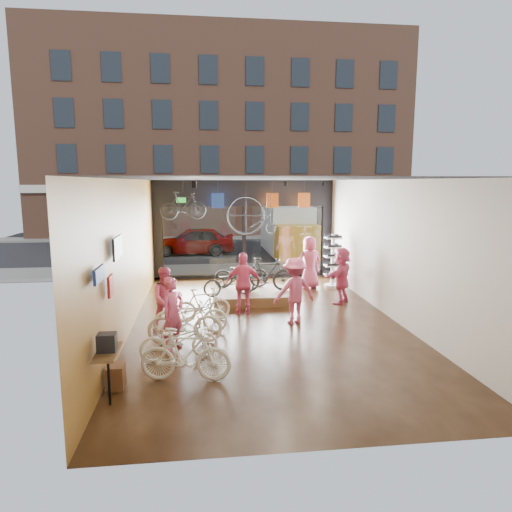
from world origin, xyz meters
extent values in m
cube|color=black|center=(0.00, 0.00, -0.02)|extent=(7.00, 12.00, 0.04)
cube|color=black|center=(0.00, 0.00, 3.82)|extent=(7.00, 12.00, 0.04)
cube|color=olive|center=(-3.52, 0.00, 1.90)|extent=(0.04, 12.00, 3.80)
cube|color=beige|center=(3.52, 0.00, 1.90)|extent=(0.04, 12.00, 3.80)
cube|color=beige|center=(0.00, -6.02, 1.90)|extent=(7.00, 0.04, 3.80)
cube|color=#198C26|center=(-2.40, 5.88, 3.05)|extent=(0.35, 0.06, 0.18)
cube|color=black|center=(0.00, 15.00, -0.01)|extent=(30.00, 18.00, 0.02)
cube|color=slate|center=(0.00, 7.20, 0.06)|extent=(30.00, 2.40, 0.12)
cube|color=slate|center=(0.00, 19.00, 0.06)|extent=(30.00, 2.00, 0.12)
cube|color=brown|center=(0.00, 21.50, 7.00)|extent=(26.00, 5.00, 14.00)
imported|color=gray|center=(-2.06, 12.00, 0.71)|extent=(4.19, 1.68, 1.43)
imported|color=silver|center=(-2.02, -3.45, 0.52)|extent=(1.78, 0.75, 1.04)
imported|color=silver|center=(-2.19, -2.38, 0.43)|extent=(1.71, 0.81, 0.86)
imported|color=silver|center=(-2.09, -1.41, 0.52)|extent=(1.73, 0.51, 1.04)
imported|color=silver|center=(-1.98, -0.71, 0.48)|extent=(1.84, 0.69, 0.96)
imported|color=silver|center=(-1.68, 0.27, 0.46)|extent=(1.59, 0.74, 0.92)
cube|color=#4C331B|center=(-0.13, 2.29, 0.15)|extent=(2.40, 1.80, 0.30)
imported|color=black|center=(-0.86, 1.82, 0.72)|extent=(1.70, 0.93, 0.85)
imported|color=black|center=(0.34, 2.25, 0.84)|extent=(1.81, 0.56, 1.08)
imported|color=black|center=(-0.39, 2.88, 0.77)|extent=(1.79, 0.63, 0.94)
imported|color=#CC4C72|center=(-2.34, -1.73, 0.83)|extent=(0.70, 0.71, 1.66)
imported|color=#CC4C72|center=(-2.57, -0.32, 0.81)|extent=(0.93, 0.81, 1.62)
imported|color=#CC4C72|center=(-0.51, 0.82, 0.89)|extent=(1.06, 0.46, 1.78)
imported|color=#CC4C72|center=(0.74, -0.17, 0.88)|extent=(1.26, 0.88, 1.77)
imported|color=#CC4C72|center=(2.11, 3.75, 0.92)|extent=(1.01, 0.76, 1.85)
imported|color=#CC4C72|center=(2.62, 1.68, 0.88)|extent=(1.42, 1.59, 1.75)
imported|color=black|center=(-2.26, 4.20, 2.93)|extent=(1.63, 0.71, 0.95)
cube|color=#1E3F99|center=(-1.04, 5.20, 3.05)|extent=(0.45, 0.03, 0.55)
cube|color=#CC5919|center=(1.00, 5.20, 3.05)|extent=(0.45, 0.03, 0.55)
cube|color=#CC5919|center=(2.20, 5.20, 3.05)|extent=(0.45, 0.03, 0.55)
camera|label=1|loc=(-1.70, -11.71, 3.72)|focal=32.00mm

